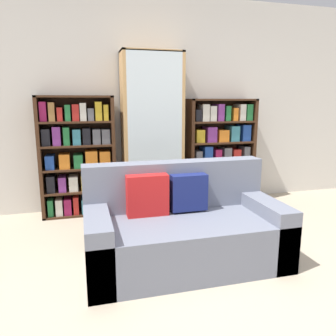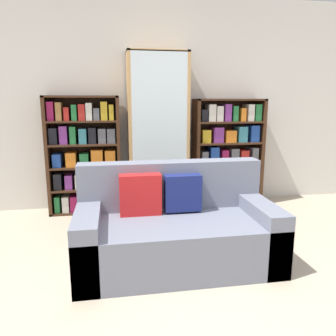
{
  "view_description": "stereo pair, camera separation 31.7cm",
  "coord_description": "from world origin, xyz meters",
  "px_view_note": "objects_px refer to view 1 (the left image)",
  "views": [
    {
      "loc": [
        -1.0,
        -1.87,
        1.39
      ],
      "look_at": [
        -0.13,
        1.41,
        0.69
      ],
      "focal_mm": 35.0,
      "sensor_mm": 36.0,
      "label": 1
    },
    {
      "loc": [
        -0.69,
        -1.94,
        1.39
      ],
      "look_at": [
        -0.13,
        1.41,
        0.69
      ],
      "focal_mm": 35.0,
      "sensor_mm": 36.0,
      "label": 2
    }
  ],
  "objects_px": {
    "couch": "(183,229)",
    "bookshelf_right": "(220,152)",
    "bookshelf_left": "(78,157)",
    "display_cabinet": "(152,133)",
    "wine_bottle": "(192,203)"
  },
  "relations": [
    {
      "from": "couch",
      "to": "display_cabinet",
      "type": "bearing_deg",
      "value": 87.8
    },
    {
      "from": "couch",
      "to": "bookshelf_left",
      "type": "xyz_separation_m",
      "value": [
        -0.87,
        1.52,
        0.42
      ]
    },
    {
      "from": "bookshelf_left",
      "to": "display_cabinet",
      "type": "xyz_separation_m",
      "value": [
        0.92,
        -0.02,
        0.27
      ]
    },
    {
      "from": "bookshelf_left",
      "to": "bookshelf_right",
      "type": "xyz_separation_m",
      "value": [
        1.87,
        0.0,
        -0.01
      ]
    },
    {
      "from": "couch",
      "to": "display_cabinet",
      "type": "height_order",
      "value": "display_cabinet"
    },
    {
      "from": "couch",
      "to": "bookshelf_right",
      "type": "xyz_separation_m",
      "value": [
        1.01,
        1.52,
        0.41
      ]
    },
    {
      "from": "couch",
      "to": "wine_bottle",
      "type": "height_order",
      "value": "couch"
    },
    {
      "from": "display_cabinet",
      "to": "bookshelf_right",
      "type": "height_order",
      "value": "display_cabinet"
    },
    {
      "from": "bookshelf_left",
      "to": "display_cabinet",
      "type": "bearing_deg",
      "value": -0.98
    },
    {
      "from": "couch",
      "to": "bookshelf_right",
      "type": "height_order",
      "value": "bookshelf_right"
    },
    {
      "from": "display_cabinet",
      "to": "bookshelf_left",
      "type": "bearing_deg",
      "value": 179.02
    },
    {
      "from": "display_cabinet",
      "to": "wine_bottle",
      "type": "xyz_separation_m",
      "value": [
        0.4,
        -0.45,
        -0.82
      ]
    },
    {
      "from": "bookshelf_left",
      "to": "bookshelf_right",
      "type": "bearing_deg",
      "value": 0.0
    },
    {
      "from": "display_cabinet",
      "to": "wine_bottle",
      "type": "relative_size",
      "value": 4.95
    },
    {
      "from": "bookshelf_left",
      "to": "bookshelf_right",
      "type": "relative_size",
      "value": 1.03
    }
  ]
}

